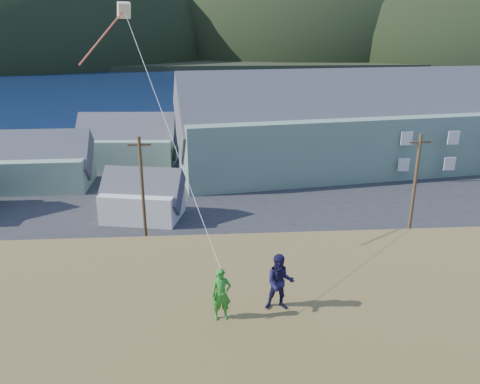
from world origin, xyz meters
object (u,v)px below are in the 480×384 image
object	(u,v)px
kite_flyer_green	(221,294)
lodge	(353,125)
shed_palegreen_near	(42,162)
shed_white	(142,196)
kite_flyer_navy	(280,282)
shed_palegreen_far	(127,142)
wharf	(165,135)

from	to	relation	value
kite_flyer_green	lodge	bearing A→B (deg)	59.23
shed_palegreen_near	shed_white	world-z (taller)	shed_palegreen_near
lodge	kite_flyer_green	distance (m)	42.89
shed_white	kite_flyer_navy	size ratio (longest dim) A/B	4.15
shed_white	shed_palegreen_far	distance (m)	17.62
shed_palegreen_near	kite_flyer_green	distance (m)	39.76
lodge	kite_flyer_navy	world-z (taller)	lodge
lodge	shed_white	distance (m)	26.21
lodge	shed_palegreen_far	bearing A→B (deg)	163.40
wharf	shed_palegreen_far	xyz separation A→B (m)	(-3.02, -15.49, 2.49)
lodge	shed_palegreen_far	world-z (taller)	lodge
wharf	lodge	bearing A→B (deg)	-39.64
lodge	shed_palegreen_far	distance (m)	26.35
wharf	kite_flyer_green	xyz separation A→B (m)	(6.75, -58.65, 7.56)
shed_palegreen_near	kite_flyer_navy	distance (m)	40.23
wharf	kite_flyer_green	bearing A→B (deg)	-83.44
wharf	shed_white	size ratio (longest dim) A/B	3.45
shed_palegreen_far	kite_flyer_green	xyz separation A→B (m)	(9.77, -43.16, 5.07)
shed_white	kite_flyer_green	size ratio (longest dim) A/B	4.64
lodge	shed_palegreen_far	xyz separation A→B (m)	(-26.00, 3.55, -2.39)
wharf	kite_flyer_navy	bearing A→B (deg)	-81.65
shed_white	kite_flyer_navy	bearing A→B (deg)	-61.32
shed_palegreen_far	shed_white	bearing A→B (deg)	-74.08
shed_palegreen_far	shed_palegreen_near	bearing A→B (deg)	-130.72
lodge	shed_palegreen_far	size ratio (longest dim) A/B	3.45
lodge	kite_flyer_green	world-z (taller)	lodge
kite_flyer_green	shed_palegreen_far	bearing A→B (deg)	94.27
shed_white	kite_flyer_green	xyz separation A→B (m)	(5.92, -25.99, 5.93)
shed_palegreen_far	kite_flyer_navy	xyz separation A→B (m)	(11.57, -42.76, 5.17)
lodge	shed_white	xyz separation A→B (m)	(-22.16, -13.62, -3.24)
wharf	kite_flyer_green	world-z (taller)	kite_flyer_green
wharf	kite_flyer_navy	size ratio (longest dim) A/B	14.32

